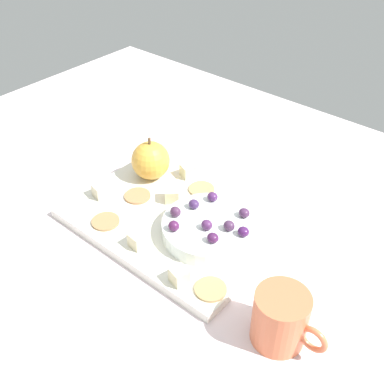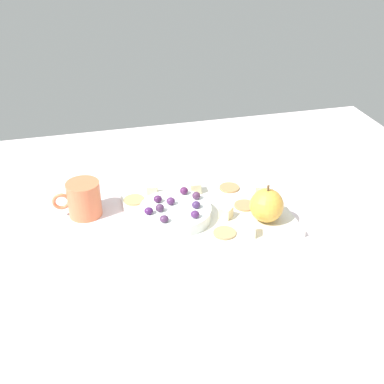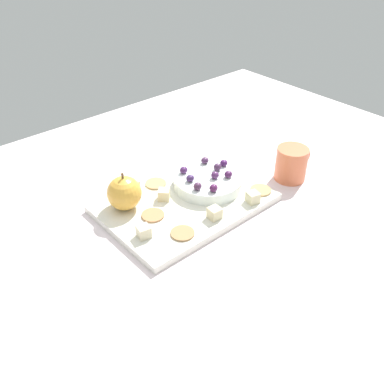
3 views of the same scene
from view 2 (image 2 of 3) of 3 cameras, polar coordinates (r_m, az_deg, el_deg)
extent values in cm
cube|color=silver|center=(110.84, -0.36, -4.16)|extent=(141.09, 106.49, 4.46)
cube|color=silver|center=(109.86, 1.82, -2.64)|extent=(35.18, 24.72, 1.56)
cylinder|color=white|center=(106.87, -1.92, -2.38)|extent=(15.46, 15.46, 2.55)
sphere|color=gold|center=(106.06, 8.51, -1.52)|extent=(7.23, 7.23, 7.23)
cylinder|color=brown|center=(103.90, 8.69, 0.45)|extent=(0.50, 0.50, 1.20)
cube|color=beige|center=(115.45, -4.55, 0.22)|extent=(2.90, 2.90, 2.40)
cube|color=beige|center=(102.17, 6.60, -4.37)|extent=(3.09, 3.09, 2.40)
cube|color=beige|center=(107.24, 3.90, -2.36)|extent=(3.40, 3.40, 2.40)
cube|color=beige|center=(116.29, 7.79, 0.26)|extent=(2.84, 2.84, 2.40)
cube|color=beige|center=(116.08, 0.40, 0.51)|extent=(2.59, 2.59, 2.40)
cylinder|color=#AD8152|center=(118.35, 4.28, 0.50)|extent=(4.70, 4.70, 0.40)
cylinder|color=tan|center=(112.20, 5.97, -1.44)|extent=(4.70, 4.70, 0.40)
cylinder|color=tan|center=(114.04, -6.60, -0.90)|extent=(4.70, 4.70, 0.40)
cylinder|color=tan|center=(102.71, 3.75, -4.69)|extent=(4.70, 4.70, 0.40)
ellipsoid|color=#501E4C|center=(110.51, -0.94, 0.15)|extent=(1.84, 1.66, 1.71)
ellipsoid|color=#422859|center=(105.65, 0.47, -1.46)|extent=(1.84, 1.66, 1.57)
ellipsoid|color=#4B2A4F|center=(101.33, -3.20, -3.08)|extent=(1.84, 1.66, 1.51)
ellipsoid|color=#471E4A|center=(107.91, -3.93, -0.79)|extent=(1.84, 1.66, 1.55)
ellipsoid|color=#4A2C4E|center=(104.70, -3.69, -1.81)|extent=(1.84, 1.66, 1.70)
ellipsoid|color=#53295A|center=(106.89, -2.45, -1.04)|extent=(1.84, 1.66, 1.68)
ellipsoid|color=#4B245A|center=(102.47, 0.18, -2.59)|extent=(1.84, 1.66, 1.57)
ellipsoid|color=#4F2C4C|center=(108.70, 0.49, -0.41)|extent=(1.84, 1.66, 1.72)
ellipsoid|color=#461C56|center=(104.06, -4.97, -2.16)|extent=(1.84, 1.66, 1.52)
cylinder|color=#E17148|center=(111.90, -12.21, -0.77)|extent=(7.32, 7.32, 7.99)
torus|color=#E17148|center=(112.10, -14.67, -1.06)|extent=(4.02, 0.90, 4.00)
camera|label=1|loc=(1.34, -23.51, 25.54)|focal=44.14mm
camera|label=3|loc=(1.65, 14.50, 28.12)|focal=40.62mm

